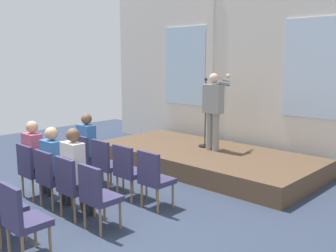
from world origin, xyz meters
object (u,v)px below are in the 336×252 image
object	(u,v)px
chair_r1_c2	(72,184)
audience_r1_c2	(76,168)
chair_r0_c3	(154,176)
chair_r2_c3	(21,217)
chair_r0_c0	(86,156)
audience_r0_c0	(89,145)
audience_r1_c1	(55,163)
chair_r1_c0	(32,168)
audience_r1_c0	(36,155)
chair_r0_c2	(128,169)
mic_stand	(205,132)
chair_r1_c1	(51,175)
speaker	(213,106)
chair_r0_c1	(106,162)
chair_r1_c3	(97,193)

from	to	relation	value
chair_r1_c2	audience_r1_c2	world-z (taller)	audience_r1_c2
chair_r0_c3	chair_r2_c3	size ratio (longest dim) A/B	1.00
chair_r0_c0	chair_r2_c3	xyz separation A→B (m)	(1.83, -2.16, 0.00)
chair_r0_c3	audience_r1_c2	distance (m)	1.19
audience_r0_c0	audience_r1_c1	bearing A→B (deg)	-60.56
chair_r1_c0	audience_r1_c0	xyz separation A→B (m)	(0.00, 0.08, 0.20)
chair_r1_c0	chair_r0_c2	bearing A→B (deg)	41.59
audience_r0_c0	audience_r1_c0	xyz separation A→B (m)	(0.00, -1.08, -0.01)
audience_r1_c2	mic_stand	bearing A→B (deg)	97.70
chair_r0_c0	chair_r1_c1	xyz separation A→B (m)	(0.61, -1.08, 0.00)
speaker	chair_r0_c1	size ratio (longest dim) A/B	1.77
audience_r1_c2	audience_r0_c0	bearing A→B (deg)	138.38
mic_stand	audience_r1_c2	world-z (taller)	mic_stand
audience_r0_c0	chair_r1_c3	world-z (taller)	audience_r0_c0
chair_r0_c2	audience_r1_c2	distance (m)	1.03
chair_r0_c1	audience_r1_c2	bearing A→B (deg)	-58.70
mic_stand	chair_r1_c1	world-z (taller)	mic_stand
audience_r1_c0	chair_r1_c2	bearing A→B (deg)	-3.80
chair_r0_c0	chair_r1_c3	xyz separation A→B (m)	(1.83, -1.08, 0.00)
mic_stand	chair_r1_c3	xyz separation A→B (m)	(1.11, -3.80, -0.18)
chair_r1_c3	chair_r0_c2	bearing A→B (deg)	119.39
chair_r0_c2	audience_r1_c0	xyz separation A→B (m)	(-1.22, -1.00, 0.20)
chair_r0_c0	chair_r0_c1	bearing A→B (deg)	0.00
chair_r0_c0	audience_r1_c2	size ratio (longest dim) A/B	0.69
chair_r0_c0	chair_r1_c0	distance (m)	1.08
chair_r0_c1	chair_r1_c1	world-z (taller)	same
chair_r1_c2	mic_stand	bearing A→B (deg)	97.54
audience_r0_c0	audience_r1_c2	xyz separation A→B (m)	(1.22, -1.08, 0.01)
audience_r0_c0	chair_r0_c2	distance (m)	1.24
chair_r0_c3	chair_r1_c3	size ratio (longest dim) A/B	1.00
chair_r0_c0	chair_r0_c2	bearing A→B (deg)	0.00
speaker	audience_r1_c1	bearing A→B (deg)	-96.70
chair_r1_c3	audience_r0_c0	bearing A→B (deg)	147.56
speaker	chair_r1_c2	bearing A→B (deg)	-87.08
chair_r0_c2	chair_r1_c3	xyz separation A→B (m)	(0.61, -1.08, 0.00)
chair_r0_c3	speaker	bearing A→B (deg)	107.08
audience_r1_c1	chair_r1_c1	bearing A→B (deg)	-90.00
audience_r1_c1	chair_r1_c3	size ratio (longest dim) A/B	1.38
mic_stand	audience_r1_c0	size ratio (longest dim) A/B	1.17
chair_r0_c1	chair_r1_c3	xyz separation A→B (m)	(1.22, -1.08, 0.00)
chair_r0_c2	chair_r2_c3	size ratio (longest dim) A/B	1.00
chair_r0_c1	chair_r1_c0	size ratio (longest dim) A/B	1.00
chair_r0_c0	chair_r1_c3	bearing A→B (deg)	-30.61
audience_r1_c0	speaker	bearing A→B (deg)	73.99
chair_r0_c1	chair_r0_c2	xyz separation A→B (m)	(0.61, 0.00, 0.00)
chair_r0_c1	chair_r1_c2	bearing A→B (deg)	-60.61
chair_r1_c1	audience_r0_c0	bearing A→B (deg)	117.67
chair_r0_c3	chair_r2_c3	world-z (taller)	same
chair_r2_c3	audience_r1_c2	bearing A→B (deg)	117.69
chair_r0_c2	chair_r1_c2	bearing A→B (deg)	-90.00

